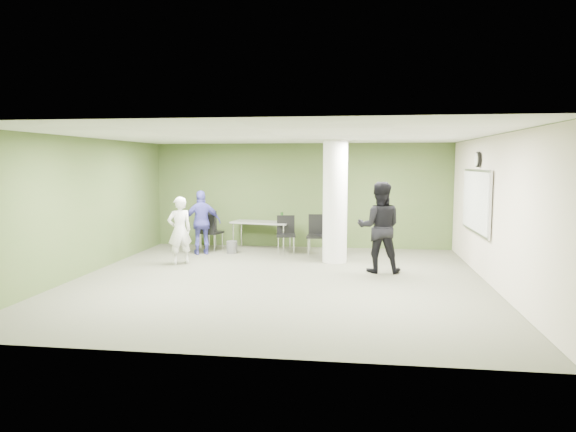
# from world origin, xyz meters

# --- Properties ---
(floor) EXTENTS (8.00, 8.00, 0.00)m
(floor) POSITION_xyz_m (0.00, 0.00, 0.00)
(floor) COLOR #4F4F3E
(floor) RESTS_ON ground
(ceiling) EXTENTS (8.00, 8.00, 0.00)m
(ceiling) POSITION_xyz_m (0.00, 0.00, 2.80)
(ceiling) COLOR white
(ceiling) RESTS_ON wall_back
(wall_back) EXTENTS (8.00, 2.80, 0.02)m
(wall_back) POSITION_xyz_m (0.00, 4.00, 1.40)
(wall_back) COLOR #445B2B
(wall_back) RESTS_ON floor
(wall_left) EXTENTS (0.02, 8.00, 2.80)m
(wall_left) POSITION_xyz_m (-4.00, 0.00, 1.40)
(wall_left) COLOR #445B2B
(wall_left) RESTS_ON floor
(wall_right_cream) EXTENTS (0.02, 8.00, 2.80)m
(wall_right_cream) POSITION_xyz_m (4.00, 0.00, 1.40)
(wall_right_cream) COLOR beige
(wall_right_cream) RESTS_ON floor
(column) EXTENTS (0.56, 0.56, 2.80)m
(column) POSITION_xyz_m (1.00, 2.00, 1.40)
(column) COLOR silver
(column) RESTS_ON floor
(whiteboard) EXTENTS (0.05, 2.30, 1.30)m
(whiteboard) POSITION_xyz_m (3.92, 1.20, 1.50)
(whiteboard) COLOR silver
(whiteboard) RESTS_ON wall_right_cream
(wall_clock) EXTENTS (0.06, 0.32, 0.32)m
(wall_clock) POSITION_xyz_m (3.92, 1.20, 2.35)
(wall_clock) COLOR black
(wall_clock) RESTS_ON wall_right_cream
(folding_table) EXTENTS (1.65, 0.94, 0.99)m
(folding_table) POSITION_xyz_m (-0.97, 3.48, 0.69)
(folding_table) COLOR gray
(folding_table) RESTS_ON floor
(wastebasket) EXTENTS (0.27, 0.27, 0.31)m
(wastebasket) POSITION_xyz_m (-1.63, 2.77, 0.16)
(wastebasket) COLOR #4C4C4C
(wastebasket) RESTS_ON floor
(chair_back_left) EXTENTS (0.65, 0.65, 1.01)m
(chair_back_left) POSITION_xyz_m (-2.45, 3.41, 0.59)
(chair_back_left) COLOR black
(chair_back_left) RESTS_ON floor
(chair_back_right) EXTENTS (0.60, 0.60, 0.98)m
(chair_back_right) POSITION_xyz_m (-2.27, 3.01, 0.57)
(chair_back_right) COLOR black
(chair_back_right) RESTS_ON floor
(chair_table_left) EXTENTS (0.54, 0.54, 0.95)m
(chair_table_left) POSITION_xyz_m (-0.28, 3.03, 0.55)
(chair_table_left) COLOR black
(chair_table_left) RESTS_ON floor
(chair_table_right) EXTENTS (0.50, 0.50, 1.01)m
(chair_table_right) POSITION_xyz_m (0.55, 2.76, 0.59)
(chair_table_right) COLOR black
(chair_table_right) RESTS_ON floor
(woman_white) EXTENTS (0.66, 0.63, 1.52)m
(woman_white) POSITION_xyz_m (-2.47, 1.32, 0.76)
(woman_white) COLOR white
(woman_white) RESTS_ON floor
(man_black) EXTENTS (0.93, 0.73, 1.90)m
(man_black) POSITION_xyz_m (1.97, 1.02, 0.95)
(man_black) COLOR black
(man_black) RESTS_ON floor
(man_blue) EXTENTS (1.01, 0.74, 1.60)m
(man_blue) POSITION_xyz_m (-2.33, 2.55, 0.80)
(man_blue) COLOR #3F3E9B
(man_blue) RESTS_ON floor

